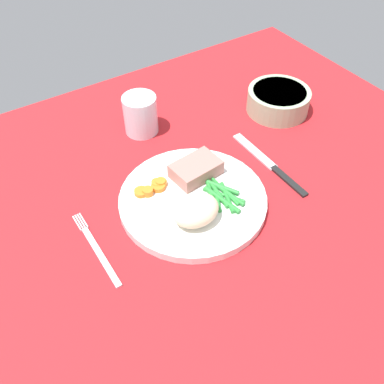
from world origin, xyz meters
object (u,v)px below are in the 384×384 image
Objects in this scene: knife at (270,165)px; water_glass at (141,117)px; fork at (96,249)px; meat_portion at (196,169)px; dinner_plate at (192,199)px; salad_bowl at (278,99)px.

knife is 2.55× the size of water_glass.
knife is 27.94cm from water_glass.
water_glass is (20.68, 23.05, 3.22)cm from fork.
meat_portion is 0.42× the size of knife.
dinner_plate is at bearing 178.61° from knife.
fork is (-21.83, -4.32, -2.78)cm from meat_portion.
salad_bowl is (30.76, 12.93, 1.98)cm from dinner_plate.
dinner_plate is 2.99× the size of meat_portion.
meat_portion is (3.48, 4.06, 2.18)cm from dinner_plate.
salad_bowl is (13.02, 13.21, 2.58)cm from knife.
dinner_plate reaches higher than knife.
salad_bowl is at bearing -19.14° from water_glass.
dinner_plate is at bearing -1.89° from fork.
knife is (14.26, -4.34, -2.78)cm from meat_portion.
fork is (-18.35, -0.26, -0.60)cm from dinner_plate.
dinner_plate reaches higher than fork.
salad_bowl reaches higher than fork.
dinner_plate is at bearing -157.20° from salad_bowl.
water_glass reaches higher than fork.
meat_portion is at bearing 49.40° from dinner_plate.
water_glass is (-1.15, 18.73, 0.44)cm from meat_portion.
knife is at bearing -16.95° from meat_portion.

